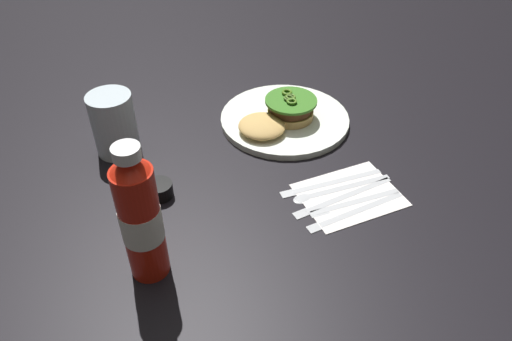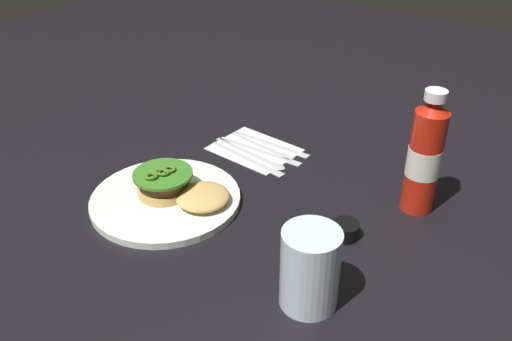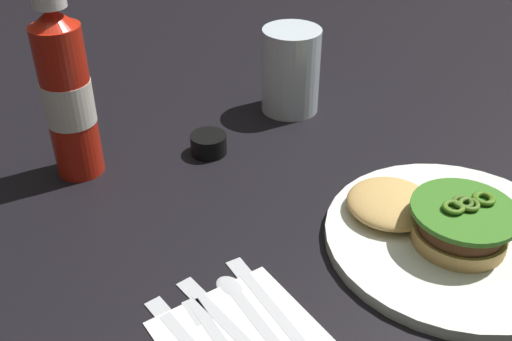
% 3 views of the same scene
% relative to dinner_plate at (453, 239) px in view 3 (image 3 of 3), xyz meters
% --- Properties ---
extents(ground_plane, '(3.00, 3.00, 0.00)m').
position_rel_dinner_plate_xyz_m(ground_plane, '(0.15, 0.04, -0.01)').
color(ground_plane, black).
extents(dinner_plate, '(0.29, 0.29, 0.01)m').
position_rel_dinner_plate_xyz_m(dinner_plate, '(0.00, 0.00, 0.00)').
color(dinner_plate, white).
rests_on(dinner_plate, ground_plane).
extents(burger_sandwich, '(0.19, 0.13, 0.05)m').
position_rel_dinner_plate_xyz_m(burger_sandwich, '(0.02, 0.01, 0.03)').
color(burger_sandwich, tan).
rests_on(burger_sandwich, dinner_plate).
extents(ketchup_bottle, '(0.06, 0.06, 0.24)m').
position_rel_dinner_plate_xyz_m(ketchup_bottle, '(0.40, 0.26, 0.10)').
color(ketchup_bottle, red).
rests_on(ketchup_bottle, ground_plane).
extents(water_glass, '(0.09, 0.09, 0.13)m').
position_rel_dinner_plate_xyz_m(water_glass, '(0.36, -0.07, 0.06)').
color(water_glass, silver).
rests_on(water_glass, ground_plane).
extents(condiment_cup, '(0.05, 0.05, 0.03)m').
position_rel_dinner_plate_xyz_m(condiment_cup, '(0.33, 0.11, 0.01)').
color(condiment_cup, black).
rests_on(condiment_cup, ground_plane).
extents(butter_knife, '(0.21, 0.04, 0.00)m').
position_rel_dinner_plate_xyz_m(butter_knife, '(0.04, 0.23, -0.00)').
color(butter_knife, silver).
rests_on(butter_knife, napkin).
extents(spoon_utensil, '(0.20, 0.04, 0.00)m').
position_rel_dinner_plate_xyz_m(spoon_utensil, '(0.05, 0.25, -0.00)').
color(spoon_utensil, silver).
rests_on(spoon_utensil, napkin).
extents(table_knife, '(0.22, 0.02, 0.00)m').
position_rel_dinner_plate_xyz_m(table_knife, '(0.05, 0.27, -0.00)').
color(table_knife, silver).
rests_on(table_knife, napkin).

